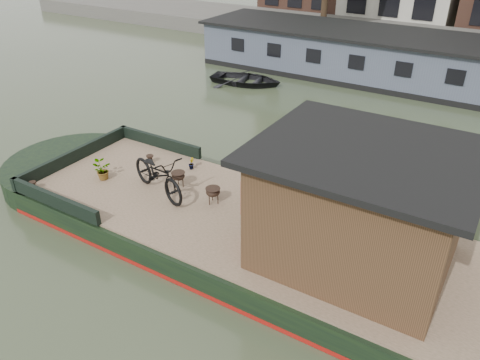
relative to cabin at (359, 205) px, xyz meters
The scene contains 16 objects.
ground 2.88m from the cabin, behind, with size 120.00×120.00×0.00m, color #303C26.
houseboat_hull 3.87m from the cabin, behind, with size 14.01×4.02×0.60m.
houseboat_deck 2.52m from the cabin, behind, with size 11.80×3.80×0.05m, color #907259.
bow_bulwark 7.33m from the cabin, behind, with size 3.00×4.00×0.35m.
cabin is the anchor object (origin of this frame).
bicycle 4.99m from the cabin, behind, with size 0.73×2.09×1.10m, color black.
potted_plant_b 5.33m from the cabin, 165.36° to the left, with size 0.18×0.14×0.32m, color brown.
potted_plant_c 6.76m from the cabin, behind, with size 0.47×0.41×0.52m, color brown.
potted_plant_d 2.78m from the cabin, 139.44° to the left, with size 0.32×0.32×0.57m, color brown.
brazier_front 3.70m from the cabin, behind, with size 0.38×0.38×0.41m, color black, non-canonical shape.
brazier_rear 4.87m from the cabin, behind, with size 0.38×0.38×0.41m, color black, non-canonical shape.
bollard_port 6.42m from the cabin, behind, with size 0.20×0.20×0.23m, color black.
bollard_stbd 8.04m from the cabin, 167.94° to the right, with size 0.19×0.19×0.21m, color black.
dinghy 13.41m from the cabin, 130.27° to the left, with size 2.34×3.28×0.68m, color black.
far_houseboat 14.20m from the cabin, 98.88° to the left, with size 20.40×4.40×2.11m.
quay 20.67m from the cabin, 96.09° to the left, with size 60.00×6.00×0.90m, color #47443F.
Camera 1 is at (4.18, -7.59, 6.69)m, focal length 35.00 mm.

